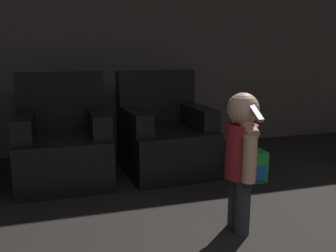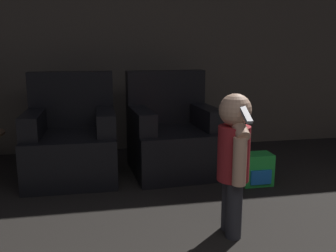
% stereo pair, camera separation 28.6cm
% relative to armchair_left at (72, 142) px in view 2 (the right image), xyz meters
% --- Properties ---
extents(wall_back, '(8.40, 0.05, 2.60)m').
position_rel_armchair_left_xyz_m(wall_back, '(0.78, 0.91, 0.97)').
color(wall_back, '#51493F').
rests_on(wall_back, ground_plane).
extents(armchair_left, '(0.80, 0.81, 0.96)m').
position_rel_armchair_left_xyz_m(armchair_left, '(0.00, 0.00, 0.00)').
color(armchair_left, black).
rests_on(armchair_left, ground_plane).
extents(armchair_right, '(0.84, 0.85, 0.96)m').
position_rel_armchair_left_xyz_m(armchair_right, '(0.95, -0.00, 0.00)').
color(armchair_right, black).
rests_on(armchair_right, ground_plane).
extents(person_toddler, '(0.20, 0.35, 0.91)m').
position_rel_armchair_left_xyz_m(person_toddler, '(1.06, -1.33, 0.21)').
color(person_toddler, '#28282D').
rests_on(person_toddler, ground_plane).
extents(toy_backpack, '(0.26, 0.20, 0.28)m').
position_rel_armchair_left_xyz_m(toy_backpack, '(1.59, -0.53, -0.19)').
color(toy_backpack, green).
rests_on(toy_backpack, ground_plane).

